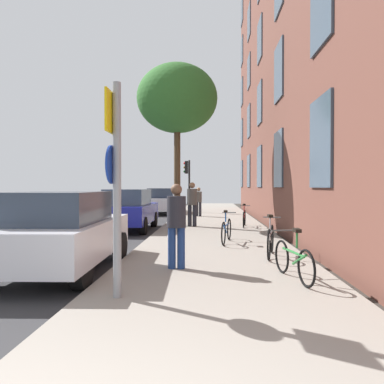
{
  "coord_description": "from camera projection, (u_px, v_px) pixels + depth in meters",
  "views": [
    {
      "loc": [
        0.94,
        -1.29,
        1.73
      ],
      "look_at": [
        0.3,
        12.08,
        1.54
      ],
      "focal_mm": 34.14,
      "sensor_mm": 36.0,
      "label": 1
    }
  ],
  "objects": [
    {
      "name": "ground_plane",
      "position": [
        135.0,
        225.0,
        16.46
      ],
      "size": [
        41.8,
        41.8,
        0.0
      ],
      "primitive_type": "plane",
      "color": "#332D28"
    },
    {
      "name": "road_asphalt",
      "position": [
        90.0,
        225.0,
        16.56
      ],
      "size": [
        7.0,
        38.0,
        0.01
      ],
      "primitive_type": "cube",
      "color": "#2D2D30",
      "rests_on": "ground"
    },
    {
      "name": "sidewalk",
      "position": [
        213.0,
        224.0,
        16.29
      ],
      "size": [
        4.2,
        38.0,
        0.12
      ],
      "primitive_type": "cube",
      "color": "gray",
      "rests_on": "ground"
    },
    {
      "name": "building_facade",
      "position": [
        274.0,
        32.0,
        15.54
      ],
      "size": [
        0.56,
        27.0,
        16.67
      ],
      "color": "brown",
      "rests_on": "ground"
    },
    {
      "name": "sign_post",
      "position": [
        115.0,
        174.0,
        5.29
      ],
      "size": [
        0.16,
        0.6,
        3.12
      ],
      "color": "gray",
      "rests_on": "sidewalk"
    },
    {
      "name": "traffic_light",
      "position": [
        188.0,
        176.0,
        23.12
      ],
      "size": [
        0.43,
        0.24,
        3.29
      ],
      "color": "black",
      "rests_on": "sidewalk"
    },
    {
      "name": "tree_near",
      "position": [
        177.0,
        99.0,
        15.08
      ],
      "size": [
        3.33,
        3.33,
        6.68
      ],
      "color": "#4C3823",
      "rests_on": "sidewalk"
    },
    {
      "name": "bicycle_0",
      "position": [
        293.0,
        260.0,
        6.3
      ],
      "size": [
        0.48,
        1.6,
        0.9
      ],
      "color": "black",
      "rests_on": "sidewalk"
    },
    {
      "name": "bicycle_1",
      "position": [
        271.0,
        240.0,
        8.39
      ],
      "size": [
        0.53,
        1.61,
        0.98
      ],
      "color": "black",
      "rests_on": "sidewalk"
    },
    {
      "name": "bicycle_2",
      "position": [
        226.0,
        230.0,
        10.49
      ],
      "size": [
        0.5,
        1.72,
        0.94
      ],
      "color": "black",
      "rests_on": "sidewalk"
    },
    {
      "name": "bicycle_3",
      "position": [
        244.0,
        218.0,
        14.7
      ],
      "size": [
        0.42,
        1.66,
        0.93
      ],
      "color": "black",
      "rests_on": "sidewalk"
    },
    {
      "name": "pedestrian_0",
      "position": [
        176.0,
        220.0,
        7.16
      ],
      "size": [
        0.51,
        0.51,
        1.67
      ],
      "color": "navy",
      "rests_on": "sidewalk"
    },
    {
      "name": "pedestrian_1",
      "position": [
        192.0,
        201.0,
        14.8
      ],
      "size": [
        0.5,
        0.5,
        1.79
      ],
      "color": "#26262D",
      "rests_on": "sidewalk"
    },
    {
      "name": "pedestrian_2",
      "position": [
        199.0,
        200.0,
        19.83
      ],
      "size": [
        0.38,
        0.38,
        1.57
      ],
      "color": "#26262D",
      "rests_on": "sidewalk"
    },
    {
      "name": "car_0",
      "position": [
        62.0,
        231.0,
        7.32
      ],
      "size": [
        1.96,
        4.09,
        1.62
      ],
      "color": "silver",
      "rests_on": "road_asphalt"
    },
    {
      "name": "car_1",
      "position": [
        129.0,
        209.0,
        14.33
      ],
      "size": [
        1.8,
        3.94,
        1.62
      ],
      "color": "navy",
      "rests_on": "road_asphalt"
    },
    {
      "name": "car_2",
      "position": [
        162.0,
        201.0,
        23.02
      ],
      "size": [
        1.96,
        4.13,
        1.62
      ],
      "color": "silver",
      "rests_on": "road_asphalt"
    }
  ]
}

